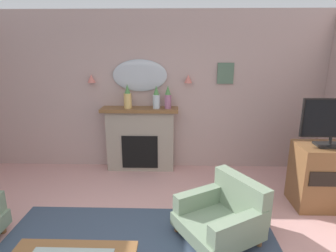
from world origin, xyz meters
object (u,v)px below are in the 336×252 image
(wall_mirror, at_px, (140,76))
(tv_cabinet, at_px, (324,176))
(mantel_vase_right, at_px, (156,98))
(wall_sconce_left, at_px, (91,79))
(framed_picture, at_px, (225,73))
(fireplace, at_px, (141,140))
(mantel_vase_centre, at_px, (168,98))
(armchair_beside_couch, at_px, (224,214))
(tv_flatscreen, at_px, (334,121))
(wall_sconce_right, at_px, (188,79))
(mantel_vase_left, at_px, (128,98))

(wall_mirror, bearing_deg, tv_cabinet, -25.95)
(mantel_vase_right, distance_m, wall_sconce_left, 1.20)
(framed_picture, relative_size, tv_cabinet, 0.40)
(mantel_vase_right, height_order, wall_sconce_left, wall_sconce_left)
(mantel_vase_right, distance_m, wall_mirror, 0.51)
(fireplace, height_order, mantel_vase_centre, mantel_vase_centre)
(wall_sconce_left, distance_m, framed_picture, 2.35)
(mantel_vase_centre, height_order, armchair_beside_couch, mantel_vase_centre)
(tv_flatscreen, bearing_deg, fireplace, 156.15)
(fireplace, xyz_separation_m, mantel_vase_centre, (0.50, -0.03, 0.78))
(framed_picture, bearing_deg, wall_sconce_left, -178.54)
(wall_mirror, bearing_deg, wall_sconce_right, -3.37)
(mantel_vase_centre, relative_size, armchair_beside_couch, 0.36)
(mantel_vase_centre, distance_m, wall_sconce_right, 0.48)
(armchair_beside_couch, distance_m, tv_cabinet, 1.68)
(fireplace, distance_m, framed_picture, 1.91)
(mantel_vase_centre, distance_m, armchair_beside_couch, 2.28)
(wall_sconce_left, bearing_deg, tv_cabinet, -19.62)
(framed_picture, xyz_separation_m, tv_flatscreen, (1.21, -1.35, -0.50))
(mantel_vase_right, bearing_deg, wall_sconce_right, 12.31)
(tv_flatscreen, bearing_deg, wall_sconce_right, 145.27)
(wall_sconce_left, bearing_deg, wall_mirror, 3.37)
(wall_sconce_left, relative_size, framed_picture, 0.39)
(mantel_vase_centre, xyz_separation_m, wall_mirror, (-0.50, 0.17, 0.36))
(tv_flatscreen, bearing_deg, armchair_beside_couch, -154.30)
(mantel_vase_right, xyz_separation_m, wall_sconce_right, (0.55, 0.12, 0.32))
(wall_sconce_left, distance_m, wall_sconce_right, 1.70)
(wall_sconce_right, distance_m, armchair_beside_couch, 2.45)
(wall_sconce_left, bearing_deg, mantel_vase_centre, -5.08)
(fireplace, xyz_separation_m, armchair_beside_couch, (1.21, -1.92, -0.27))
(framed_picture, xyz_separation_m, tv_cabinet, (1.21, -1.33, -1.30))
(wall_sconce_right, height_order, armchair_beside_couch, wall_sconce_right)
(wall_sconce_right, xyz_separation_m, framed_picture, (0.65, 0.06, 0.09))
(wall_sconce_right, xyz_separation_m, tv_cabinet, (1.86, -1.27, -1.21))
(mantel_vase_left, bearing_deg, fireplace, 8.06)
(tv_cabinet, bearing_deg, wall_sconce_right, 145.70)
(wall_sconce_right, bearing_deg, wall_mirror, 176.63)
(mantel_vase_left, xyz_separation_m, wall_sconce_left, (-0.65, 0.12, 0.32))
(framed_picture, bearing_deg, mantel_vase_right, -171.47)
(tv_flatscreen, bearing_deg, wall_sconce_left, 160.08)
(tv_cabinet, xyz_separation_m, tv_flatscreen, (0.00, -0.02, 0.80))
(wall_sconce_right, height_order, tv_flatscreen, wall_sconce_right)
(framed_picture, bearing_deg, wall_mirror, -179.62)
(fireplace, bearing_deg, framed_picture, 5.77)
(mantel_vase_left, height_order, wall_mirror, wall_mirror)
(mantel_vase_centre, height_order, framed_picture, framed_picture)
(mantel_vase_left, bearing_deg, mantel_vase_centre, 0.00)
(mantel_vase_left, distance_m, wall_sconce_left, 0.73)
(wall_mirror, distance_m, framed_picture, 1.50)
(mantel_vase_left, distance_m, tv_flatscreen, 3.14)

